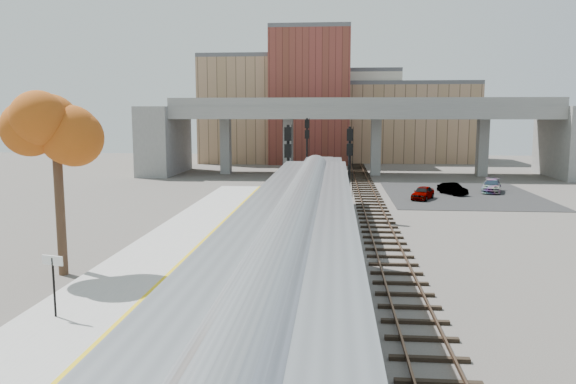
% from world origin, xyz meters
% --- Properties ---
extents(ground, '(160.00, 160.00, 0.00)m').
position_xyz_m(ground, '(0.00, 0.00, 0.00)').
color(ground, '#47423D').
rests_on(ground, ground).
extents(platform, '(4.50, 60.00, 0.35)m').
position_xyz_m(platform, '(-7.25, 0.00, 0.17)').
color(platform, '#9E9E99').
rests_on(platform, ground).
extents(yellow_strip, '(0.70, 60.00, 0.01)m').
position_xyz_m(yellow_strip, '(-5.35, 0.00, 0.35)').
color(yellow_strip, yellow).
rests_on(yellow_strip, platform).
extents(tracks, '(10.70, 95.00, 0.25)m').
position_xyz_m(tracks, '(0.93, 12.50, 0.08)').
color(tracks, black).
rests_on(tracks, ground).
extents(overpass, '(54.00, 12.00, 9.50)m').
position_xyz_m(overpass, '(4.92, 45.00, 5.81)').
color(overpass, slate).
rests_on(overpass, ground).
extents(buildings_far, '(43.00, 21.00, 20.60)m').
position_xyz_m(buildings_far, '(1.26, 66.57, 7.88)').
color(buildings_far, '#9B775A').
rests_on(buildings_far, ground).
extents(parking_lot, '(14.00, 18.00, 0.04)m').
position_xyz_m(parking_lot, '(14.00, 28.00, 0.02)').
color(parking_lot, black).
rests_on(parking_lot, ground).
extents(locomotive, '(3.02, 19.05, 4.10)m').
position_xyz_m(locomotive, '(1.00, 12.93, 2.28)').
color(locomotive, '#A8AAB2').
rests_on(locomotive, ground).
extents(coach, '(3.03, 25.00, 5.00)m').
position_xyz_m(coach, '(1.00, -9.67, 2.80)').
color(coach, '#A8AAB2').
rests_on(coach, ground).
extents(signal_mast_near, '(0.60, 0.64, 6.95)m').
position_xyz_m(signal_mast_near, '(-1.10, 10.73, 3.43)').
color(signal_mast_near, '#9E9E99').
rests_on(signal_mast_near, ground).
extents(signal_mast_mid, '(0.60, 0.64, 6.75)m').
position_xyz_m(signal_mast_mid, '(3.00, 14.75, 3.29)').
color(signal_mast_mid, '#9E9E99').
rests_on(signal_mast_mid, ground).
extents(signal_mast_far, '(0.60, 0.64, 7.19)m').
position_xyz_m(signal_mast_far, '(-1.10, 34.91, 3.59)').
color(signal_mast_far, '#9E9E99').
rests_on(signal_mast_far, ground).
extents(station_sign, '(0.88, 0.28, 2.27)m').
position_xyz_m(station_sign, '(-8.09, -7.02, 1.98)').
color(station_sign, black).
rests_on(station_sign, platform).
extents(tree, '(3.60, 3.60, 9.01)m').
position_xyz_m(tree, '(-10.97, -0.67, 6.68)').
color(tree, '#382619').
rests_on(tree, ground).
extents(car_a, '(2.72, 3.73, 1.18)m').
position_xyz_m(car_a, '(9.83, 24.71, 0.63)').
color(car_a, '#99999E').
rests_on(car_a, parking_lot).
extents(car_b, '(2.53, 3.48, 1.09)m').
position_xyz_m(car_b, '(13.11, 27.99, 0.59)').
color(car_b, '#99999E').
rests_on(car_b, parking_lot).
extents(car_c, '(2.89, 4.60, 1.24)m').
position_xyz_m(car_c, '(17.22, 29.92, 0.66)').
color(car_c, '#99999E').
rests_on(car_c, parking_lot).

